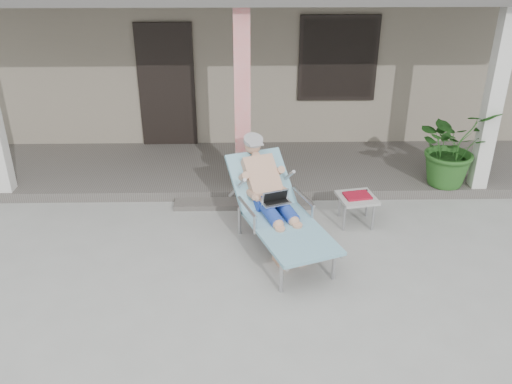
{
  "coord_description": "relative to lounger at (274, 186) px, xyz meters",
  "views": [
    {
      "loc": [
        0.05,
        -5.1,
        3.7
      ],
      "look_at": [
        0.16,
        0.6,
        0.85
      ],
      "focal_mm": 38.0,
      "sensor_mm": 36.0,
      "label": 1
    }
  ],
  "objects": [
    {
      "name": "house",
      "position": [
        -0.38,
        5.65,
        0.86
      ],
      "size": [
        10.4,
        5.4,
        3.3
      ],
      "color": "gray",
      "rests_on": "ground"
    },
    {
      "name": "potted_palm",
      "position": [
        2.69,
        1.4,
        -0.06
      ],
      "size": [
        1.29,
        1.19,
        1.19
      ],
      "primitive_type": "imported",
      "rotation": [
        0.0,
        0.0,
        0.28
      ],
      "color": "#26591E",
      "rests_on": "porch_deck"
    },
    {
      "name": "porch_step",
      "position": [
        -0.38,
        1.0,
        -0.77
      ],
      "size": [
        2.0,
        0.3,
        0.07
      ],
      "primitive_type": "cube",
      "color": "#605B56",
      "rests_on": "ground"
    },
    {
      "name": "porch_deck",
      "position": [
        -0.38,
        2.15,
        -0.73
      ],
      "size": [
        10.0,
        2.0,
        0.15
      ],
      "primitive_type": "cube",
      "color": "#605B56",
      "rests_on": "ground"
    },
    {
      "name": "ground",
      "position": [
        -0.38,
        -0.85,
        -0.81
      ],
      "size": [
        60.0,
        60.0,
        0.0
      ],
      "primitive_type": "plane",
      "color": "#9E9E99",
      "rests_on": "ground"
    },
    {
      "name": "lounger",
      "position": [
        0.0,
        0.0,
        0.0
      ],
      "size": [
        1.39,
        2.08,
        1.31
      ],
      "rotation": [
        0.0,
        0.0,
        0.36
      ],
      "color": "#B7B7BC",
      "rests_on": "ground"
    },
    {
      "name": "side_table",
      "position": [
        1.14,
        0.48,
        -0.44
      ],
      "size": [
        0.57,
        0.57,
        0.43
      ],
      "rotation": [
        0.0,
        0.0,
        0.19
      ],
      "color": "#AAAAA5",
      "rests_on": "ground"
    }
  ]
}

